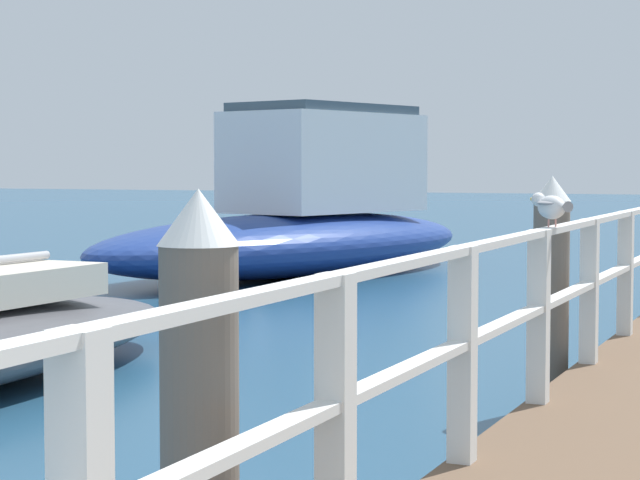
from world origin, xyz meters
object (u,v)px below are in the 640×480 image
object	(u,v)px
dock_piling_far	(551,293)
seagull_foreground	(551,206)
boat_1	(302,218)
dock_piling_near	(200,447)

from	to	relation	value
dock_piling_far	seagull_foreground	size ratio (longest dim) A/B	4.74
dock_piling_far	boat_1	distance (m)	11.96
seagull_foreground	boat_1	xyz separation A→B (m)	(-6.99, 11.68, -0.67)
dock_piling_near	seagull_foreground	distance (m)	3.97
dock_piling_near	boat_1	bearing A→B (deg)	113.02
dock_piling_near	boat_1	distance (m)	16.91
dock_piling_far	boat_1	xyz separation A→B (m)	(-6.61, 9.96, 0.07)
dock_piling_near	seagull_foreground	bearing A→B (deg)	84.49
dock_piling_near	seagull_foreground	size ratio (longest dim) A/B	4.74
dock_piling_far	seagull_foreground	xyz separation A→B (m)	(0.37, -1.72, 0.74)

